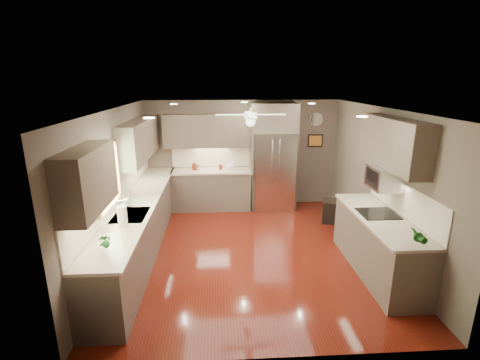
{
  "coord_description": "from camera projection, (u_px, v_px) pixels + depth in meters",
  "views": [
    {
      "loc": [
        -0.54,
        -5.6,
        2.96
      ],
      "look_at": [
        -0.16,
        0.6,
        1.15
      ],
      "focal_mm": 26.0,
      "sensor_mm": 36.0,
      "label": 1
    }
  ],
  "objects": [
    {
      "name": "wall_left",
      "position": [
        116.0,
        186.0,
        5.74
      ],
      "size": [
        0.0,
        5.0,
        5.0
      ],
      "primitive_type": "plane",
      "rotation": [
        1.57,
        0.0,
        1.57
      ],
      "color": "brown",
      "rests_on": "ground"
    },
    {
      "name": "bowl",
      "position": [
        231.0,
        168.0,
        8.06
      ],
      "size": [
        0.29,
        0.29,
        0.06
      ],
      "primitive_type": "imported",
      "rotation": [
        0.0,
        0.0,
        0.27
      ],
      "color": "tan",
      "rests_on": "back_run"
    },
    {
      "name": "wall_front",
      "position": [
        275.0,
        256.0,
        3.48
      ],
      "size": [
        4.5,
        0.0,
        4.5
      ],
      "primitive_type": "plane",
      "rotation": [
        -1.57,
        0.0,
        0.0
      ],
      "color": "brown",
      "rests_on": "ground"
    },
    {
      "name": "microwave",
      "position": [
        385.0,
        178.0,
        5.4
      ],
      "size": [
        0.43,
        0.55,
        0.34
      ],
      "color": "silver",
      "rests_on": "wall_right"
    },
    {
      "name": "sink",
      "position": [
        130.0,
        217.0,
        5.38
      ],
      "size": [
        0.5,
        0.7,
        0.32
      ],
      "color": "silver",
      "rests_on": "left_run"
    },
    {
      "name": "wall_clock",
      "position": [
        317.0,
        119.0,
        8.13
      ],
      "size": [
        0.3,
        0.03,
        0.3
      ],
      "color": "white",
      "rests_on": "wall_back"
    },
    {
      "name": "refrigerator",
      "position": [
        273.0,
        159.0,
        8.0
      ],
      "size": [
        1.06,
        0.75,
        2.45
      ],
      "color": "silver",
      "rests_on": "ground"
    },
    {
      "name": "uppers",
      "position": [
        208.0,
        141.0,
        6.34
      ],
      "size": [
        4.5,
        4.7,
        0.95
      ],
      "color": "brown",
      "rests_on": "wall_left"
    },
    {
      "name": "ceiling",
      "position": [
        252.0,
        109.0,
        5.53
      ],
      "size": [
        5.0,
        5.0,
        0.0
      ],
      "primitive_type": "plane",
      "rotation": [
        3.14,
        0.0,
        0.0
      ],
      "color": "white",
      "rests_on": "ground"
    },
    {
      "name": "canister_d",
      "position": [
        221.0,
        167.0,
        8.04
      ],
      "size": [
        0.11,
        0.11,
        0.13
      ],
      "primitive_type": "cylinder",
      "rotation": [
        0.0,
        0.0,
        -0.34
      ],
      "color": "maroon",
      "rests_on": "back_run"
    },
    {
      "name": "paper_towel",
      "position": [
        122.0,
        216.0,
        4.93
      ],
      "size": [
        0.13,
        0.13,
        0.33
      ],
      "color": "white",
      "rests_on": "left_run"
    },
    {
      "name": "canister_a",
      "position": [
        194.0,
        166.0,
        8.01
      ],
      "size": [
        0.13,
        0.13,
        0.16
      ],
      "primitive_type": "cylinder",
      "rotation": [
        0.0,
        0.0,
        0.37
      ],
      "color": "maroon",
      "rests_on": "back_run"
    },
    {
      "name": "left_run",
      "position": [
        140.0,
        225.0,
        6.12
      ],
      "size": [
        0.65,
        4.7,
        1.45
      ],
      "color": "brown",
      "rests_on": "ground"
    },
    {
      "name": "framed_print",
      "position": [
        315.0,
        141.0,
        8.27
      ],
      "size": [
        0.36,
        0.03,
        0.3
      ],
      "color": "black",
      "rests_on": "wall_back"
    },
    {
      "name": "ceiling_fan",
      "position": [
        251.0,
        118.0,
        5.86
      ],
      "size": [
        1.18,
        1.18,
        0.32
      ],
      "color": "white",
      "rests_on": "ceiling"
    },
    {
      "name": "window",
      "position": [
        107.0,
        177.0,
        5.18
      ],
      "size": [
        0.05,
        1.12,
        0.92
      ],
      "color": "#BFF2B2",
      "rests_on": "wall_left"
    },
    {
      "name": "wall_right",
      "position": [
        381.0,
        182.0,
        6.0
      ],
      "size": [
        0.0,
        5.0,
        5.0
      ],
      "primitive_type": "plane",
      "rotation": [
        1.57,
        0.0,
        -1.57
      ],
      "color": "brown",
      "rests_on": "ground"
    },
    {
      "name": "potted_plant_right",
      "position": [
        417.0,
        236.0,
        4.31
      ],
      "size": [
        0.18,
        0.15,
        0.29
      ],
      "primitive_type": "imported",
      "rotation": [
        0.0,
        0.0,
        0.15
      ],
      "color": "#185217",
      "rests_on": "right_run"
    },
    {
      "name": "wall_back",
      "position": [
        242.0,
        154.0,
        8.27
      ],
      "size": [
        4.5,
        0.0,
        4.5
      ],
      "primitive_type": "plane",
      "rotation": [
        1.57,
        0.0,
        0.0
      ],
      "color": "brown",
      "rests_on": "ground"
    },
    {
      "name": "recessed_lights",
      "position": [
        248.0,
        107.0,
        5.91
      ],
      "size": [
        2.84,
        3.14,
        0.01
      ],
      "color": "white",
      "rests_on": "ceiling"
    },
    {
      "name": "potted_plant_left",
      "position": [
        104.0,
        241.0,
        4.17
      ],
      "size": [
        0.18,
        0.15,
        0.29
      ],
      "primitive_type": "imported",
      "rotation": [
        0.0,
        0.0,
        0.38
      ],
      "color": "#185217",
      "rests_on": "left_run"
    },
    {
      "name": "canister_b",
      "position": [
        198.0,
        167.0,
        7.98
      ],
      "size": [
        0.11,
        0.11,
        0.13
      ],
      "primitive_type": "cylinder",
      "rotation": [
        0.0,
        0.0,
        -0.37
      ],
      "color": "silver",
      "rests_on": "back_run"
    },
    {
      "name": "back_run",
      "position": [
        212.0,
        189.0,
        8.16
      ],
      "size": [
        1.85,
        0.65,
        1.45
      ],
      "color": "brown",
      "rests_on": "ground"
    },
    {
      "name": "floor",
      "position": [
        251.0,
        251.0,
        6.22
      ],
      "size": [
        5.0,
        5.0,
        0.0
      ],
      "primitive_type": "plane",
      "color": "#4C110A",
      "rests_on": "ground"
    },
    {
      "name": "right_run",
      "position": [
        379.0,
        243.0,
        5.43
      ],
      "size": [
        0.7,
        2.2,
        1.45
      ],
      "color": "brown",
      "rests_on": "ground"
    },
    {
      "name": "stool",
      "position": [
        332.0,
        211.0,
        7.44
      ],
      "size": [
        0.51,
        0.51,
        0.48
      ],
      "color": "black",
      "rests_on": "ground"
    },
    {
      "name": "soap_bottle",
      "position": [
        126.0,
        201.0,
        5.71
      ],
      "size": [
        0.09,
        0.1,
        0.18
      ],
      "primitive_type": "imported",
      "rotation": [
        0.0,
        0.0,
        -0.16
      ],
      "color": "white",
      "rests_on": "left_run"
    }
  ]
}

